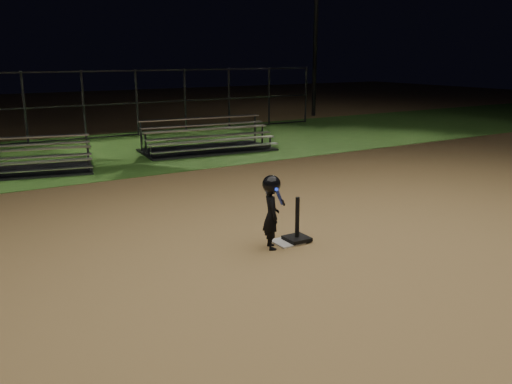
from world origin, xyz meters
The scene contains 9 objects.
ground centered at (0.00, 0.00, 0.00)m, with size 80.00×80.00×0.00m, color #9A7746.
grass_strip centered at (0.00, 10.00, 0.01)m, with size 60.00×8.00×0.01m, color #2F5B1D.
home_plate centered at (0.00, 0.00, 0.01)m, with size 0.45×0.45×0.02m, color beige.
batting_tee centered at (0.16, -0.04, 0.16)m, with size 0.38×0.38×0.75m.
child_batter centered at (-0.37, -0.08, 0.64)m, with size 0.47×0.60×1.21m.
bleacher_left centered at (-2.97, 8.07, 0.18)m, with size 3.93×2.50×0.89m.
bleacher_right centered at (2.75, 8.52, 0.21)m, with size 4.36×2.43×1.02m.
backstop_fence centered at (0.00, 13.00, 1.25)m, with size 20.08×0.08×2.50m.
light_pole_right centered at (12.00, 14.94, 4.95)m, with size 0.90×0.53×8.30m.
Camera 1 is at (-4.82, -6.89, 3.04)m, focal length 37.42 mm.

